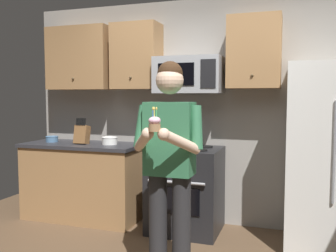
{
  "coord_description": "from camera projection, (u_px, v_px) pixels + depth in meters",
  "views": [
    {
      "loc": [
        0.95,
        -2.54,
        1.48
      ],
      "look_at": [
        0.01,
        0.25,
        1.25
      ],
      "focal_mm": 39.9,
      "sensor_mm": 36.0,
      "label": 1
    }
  ],
  "objects": [
    {
      "name": "wall_back",
      "position": [
        207.0,
        112.0,
        4.37
      ],
      "size": [
        4.4,
        0.1,
        2.6
      ],
      "primitive_type": "cube",
      "color": "gray",
      "rests_on": "ground"
    },
    {
      "name": "oven_range",
      "position": [
        186.0,
        189.0,
        4.12
      ],
      "size": [
        0.76,
        0.7,
        0.93
      ],
      "color": "black",
      "rests_on": "ground"
    },
    {
      "name": "microwave",
      "position": [
        189.0,
        75.0,
        4.13
      ],
      "size": [
        0.74,
        0.41,
        0.4
      ],
      "color": "#9EA0A5"
    },
    {
      "name": "refrigerator",
      "position": [
        335.0,
        158.0,
        3.57
      ],
      "size": [
        0.9,
        0.75,
        1.8
      ],
      "color": "white",
      "rests_on": "ground"
    },
    {
      "name": "cabinet_row_upper",
      "position": [
        143.0,
        56.0,
        4.34
      ],
      "size": [
        2.78,
        0.36,
        0.76
      ],
      "color": "#9E7247"
    },
    {
      "name": "counter_left",
      "position": [
        83.0,
        181.0,
        4.55
      ],
      "size": [
        1.44,
        0.66,
        0.92
      ],
      "color": "#9E7247",
      "rests_on": "ground"
    },
    {
      "name": "knife_block",
      "position": [
        82.0,
        134.0,
        4.45
      ],
      "size": [
        0.16,
        0.15,
        0.32
      ],
      "color": "brown",
      "rests_on": "counter_left"
    },
    {
      "name": "bowl_large_white",
      "position": [
        110.0,
        140.0,
        4.41
      ],
      "size": [
        0.19,
        0.19,
        0.09
      ],
      "color": "white",
      "rests_on": "counter_left"
    },
    {
      "name": "bowl_small_colored",
      "position": [
        52.0,
        139.0,
        4.65
      ],
      "size": [
        0.16,
        0.16,
        0.07
      ],
      "color": "#4C7299",
      "rests_on": "counter_left"
    },
    {
      "name": "person",
      "position": [
        169.0,
        158.0,
        2.96
      ],
      "size": [
        0.6,
        0.48,
        1.76
      ],
      "color": "#262628",
      "rests_on": "ground"
    },
    {
      "name": "cupcake",
      "position": [
        155.0,
        124.0,
        2.63
      ],
      "size": [
        0.09,
        0.09,
        0.17
      ],
      "color": "#A87F56"
    }
  ]
}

